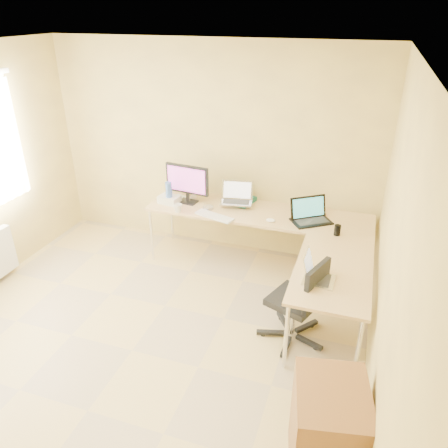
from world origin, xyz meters
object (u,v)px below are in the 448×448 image
(laptop_black, at_px, (312,211))
(keyboard, at_px, (214,216))
(mug, at_px, (178,208))
(desk_return, at_px, (329,302))
(desk_main, at_px, (257,239))
(cabinet, at_px, (327,436))
(water_bottle, at_px, (169,193))
(desk_fan, at_px, (193,188))
(laptop_return, at_px, (320,270))
(office_chair, at_px, (294,295))
(laptop_center, at_px, (236,193))
(monitor, at_px, (187,184))

(laptop_black, xyz_separation_m, keyboard, (-1.08, -0.23, -0.12))
(laptop_black, xyz_separation_m, mug, (-1.53, -0.23, -0.09))
(desk_return, bearing_deg, keyboard, 153.64)
(desk_main, bearing_deg, cabinet, -65.59)
(laptop_black, relative_size, mug, 4.14)
(mug, bearing_deg, water_bottle, 136.62)
(mug, height_order, desk_fan, desk_fan)
(keyboard, distance_m, mug, 0.46)
(desk_main, distance_m, laptop_return, 1.57)
(water_bottle, bearing_deg, office_chair, -31.30)
(water_bottle, distance_m, desk_fan, 0.34)
(keyboard, xyz_separation_m, cabinet, (1.57, -2.18, -0.38))
(laptop_center, distance_m, laptop_return, 1.74)
(desk_main, bearing_deg, laptop_return, -54.59)
(desk_fan, bearing_deg, laptop_black, -32.77)
(desk_main, relative_size, desk_return, 2.04)
(desk_return, xyz_separation_m, monitor, (-1.87, 1.00, 0.61))
(keyboard, bearing_deg, laptop_black, 28.77)
(desk_main, height_order, keyboard, keyboard)
(desk_main, height_order, desk_fan, desk_fan)
(desk_main, distance_m, desk_return, 1.40)
(desk_main, bearing_deg, laptop_center, 166.65)
(desk_fan, height_order, laptop_return, desk_fan)
(laptop_center, xyz_separation_m, keyboard, (-0.15, -0.37, -0.16))
(laptop_center, height_order, cabinet, laptop_center)
(desk_return, bearing_deg, office_chair, -150.14)
(monitor, height_order, laptop_return, monitor)
(desk_main, height_order, mug, mug)
(monitor, relative_size, laptop_black, 1.32)
(desk_main, xyz_separation_m, desk_fan, (-0.89, 0.15, 0.49))
(monitor, bearing_deg, laptop_return, -27.90)
(keyboard, relative_size, cabinet, 0.60)
(monitor, bearing_deg, laptop_center, 13.67)
(desk_main, relative_size, laptop_return, 8.15)
(laptop_black, bearing_deg, desk_main, 138.40)
(laptop_center, height_order, office_chair, laptop_center)
(keyboard, relative_size, laptop_return, 1.46)
(desk_return, bearing_deg, laptop_black, 110.16)
(cabinet, bearing_deg, office_chair, 98.39)
(laptop_black, relative_size, cabinet, 0.54)
(laptop_black, height_order, water_bottle, water_bottle)
(laptop_black, relative_size, office_chair, 0.47)
(laptop_center, relative_size, mug, 3.64)
(office_chair, bearing_deg, desk_return, 50.94)
(water_bottle, xyz_separation_m, office_chair, (1.75, -1.07, -0.37))
(desk_main, bearing_deg, desk_return, -45.73)
(laptop_center, bearing_deg, laptop_return, -58.20)
(laptop_center, relative_size, desk_fan, 1.48)
(desk_return, relative_size, laptop_return, 4.00)
(laptop_return, height_order, cabinet, laptop_return)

